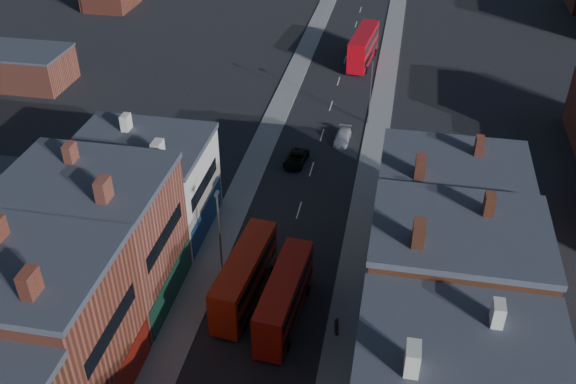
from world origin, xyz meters
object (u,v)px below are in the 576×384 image
at_px(bus_1, 284,297).
at_px(ped_3, 337,326).
at_px(car_3, 343,137).
at_px(bus_2, 363,46).
at_px(car_2, 296,159).
at_px(bus_0, 245,276).

bearing_deg(bus_1, ped_3, -9.22).
distance_m(car_3, ped_3, 31.23).
relative_size(bus_2, ped_3, 6.74).
bearing_deg(car_2, car_3, 59.06).
distance_m(bus_0, bus_1, 4.09).
height_order(car_2, ped_3, ped_3).
relative_size(bus_2, car_2, 2.50).
distance_m(bus_1, car_2, 24.29).
distance_m(bus_2, car_2, 30.80).
bearing_deg(bus_0, car_2, 94.88).
bearing_deg(ped_3, bus_1, 51.89).
relative_size(bus_0, car_3, 2.49).
distance_m(bus_2, ped_3, 55.53).
bearing_deg(car_3, car_2, -124.38).
relative_size(bus_1, bus_2, 0.90).
distance_m(bus_0, bus_2, 52.83).
xyz_separation_m(bus_0, bus_1, (3.69, -1.77, -0.06)).
bearing_deg(bus_1, bus_0, 158.46).
relative_size(bus_1, car_3, 2.42).
height_order(bus_0, car_2, bus_0).
xyz_separation_m(bus_0, ped_3, (8.06, -2.80, -1.45)).
bearing_deg(ped_3, car_3, -18.81).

